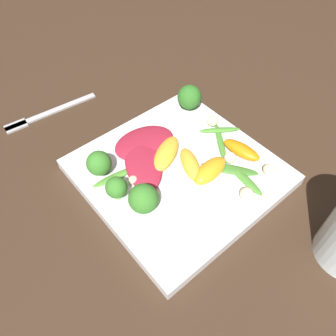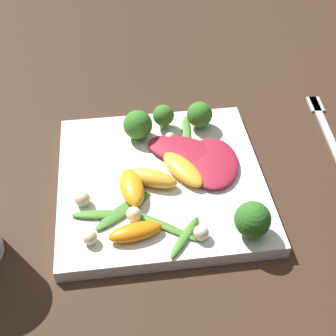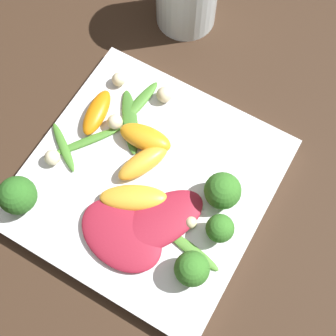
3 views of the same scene
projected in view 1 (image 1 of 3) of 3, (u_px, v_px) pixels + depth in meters
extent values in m
plane|color=#382619|center=(178.00, 176.00, 0.50)|extent=(2.40, 2.40, 0.00)
cube|color=white|center=(178.00, 172.00, 0.49)|extent=(0.26, 0.26, 0.02)
cube|color=#B2B2B7|center=(52.00, 111.00, 0.59)|extent=(0.17, 0.03, 0.01)
cube|color=#B2B2B7|center=(16.00, 125.00, 0.56)|extent=(0.04, 0.02, 0.01)
ellipsoid|color=maroon|center=(143.00, 162.00, 0.48)|extent=(0.10, 0.12, 0.01)
ellipsoid|color=maroon|center=(145.00, 143.00, 0.51)|extent=(0.11, 0.08, 0.01)
ellipsoid|color=orange|center=(210.00, 171.00, 0.47)|extent=(0.06, 0.04, 0.02)
ellipsoid|color=#FCAD33|center=(167.00, 153.00, 0.49)|extent=(0.08, 0.06, 0.02)
ellipsoid|color=orange|center=(241.00, 150.00, 0.49)|extent=(0.03, 0.06, 0.02)
ellipsoid|color=#FCAD33|center=(190.00, 164.00, 0.47)|extent=(0.05, 0.07, 0.02)
cylinder|color=#84AD5B|center=(118.00, 194.00, 0.45)|extent=(0.01, 0.01, 0.01)
sphere|color=#387A28|center=(116.00, 187.00, 0.43)|extent=(0.03, 0.03, 0.03)
cylinder|color=#84AD5B|center=(144.00, 206.00, 0.43)|extent=(0.01, 0.01, 0.01)
sphere|color=#387A28|center=(143.00, 199.00, 0.42)|extent=(0.04, 0.04, 0.04)
cylinder|color=#7A9E51|center=(101.00, 170.00, 0.47)|extent=(0.01, 0.01, 0.01)
sphere|color=#387A28|center=(99.00, 163.00, 0.46)|extent=(0.04, 0.04, 0.04)
cylinder|color=#7A9E51|center=(189.00, 105.00, 0.56)|extent=(0.01, 0.01, 0.01)
sphere|color=#2D6B23|center=(189.00, 97.00, 0.55)|extent=(0.04, 0.04, 0.04)
ellipsoid|color=#47842D|center=(220.00, 130.00, 0.53)|extent=(0.06, 0.05, 0.01)
ellipsoid|color=#3D7528|center=(229.00, 169.00, 0.48)|extent=(0.07, 0.08, 0.01)
ellipsoid|color=#518E33|center=(116.00, 177.00, 0.47)|extent=(0.07, 0.02, 0.00)
ellipsoid|color=#47842D|center=(245.00, 180.00, 0.47)|extent=(0.02, 0.07, 0.01)
ellipsoid|color=#47842D|center=(221.00, 143.00, 0.51)|extent=(0.06, 0.08, 0.00)
sphere|color=beige|center=(247.00, 194.00, 0.44)|extent=(0.02, 0.02, 0.02)
sphere|color=beige|center=(133.00, 180.00, 0.46)|extent=(0.01, 0.01, 0.01)
sphere|color=beige|center=(213.00, 121.00, 0.53)|extent=(0.02, 0.02, 0.02)
sphere|color=beige|center=(230.00, 158.00, 0.48)|extent=(0.02, 0.02, 0.02)
sphere|color=beige|center=(269.00, 169.00, 0.47)|extent=(0.02, 0.02, 0.02)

